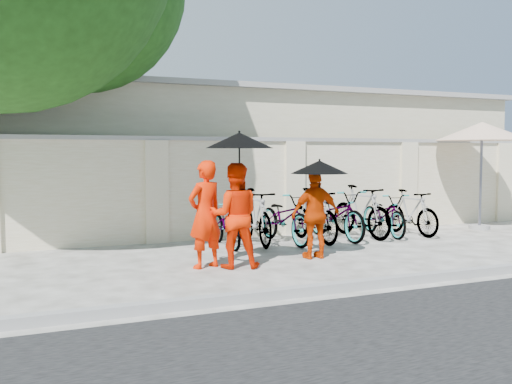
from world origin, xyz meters
name	(u,v)px	position (x,y,z in m)	size (l,w,h in m)	color
ground	(269,268)	(0.00, 0.00, 0.00)	(80.00, 80.00, 0.00)	silver
kerb	(325,289)	(0.00, -1.70, 0.06)	(40.00, 0.16, 0.12)	gray
compound_wall	(249,189)	(1.00, 3.20, 1.00)	(20.00, 0.30, 2.00)	silver
building_behind	(229,158)	(2.00, 7.00, 1.60)	(14.00, 6.00, 3.20)	beige
monk_left	(205,214)	(-0.88, 0.41, 0.82)	(0.60, 0.39, 1.65)	#F22000
monk_center	(234,216)	(-0.47, 0.24, 0.80)	(0.78, 0.61, 1.61)	#EC2200
parasol_center	(239,140)	(-0.42, 0.16, 1.95)	(1.03, 1.03, 1.15)	black
monk_right	(316,214)	(1.05, 0.42, 0.74)	(0.86, 0.36, 1.47)	#C73100
parasol_right	(319,167)	(1.07, 0.34, 1.53)	(0.94, 0.94, 0.80)	black
patio_umbrella	(482,132)	(6.31, 2.11, 2.22)	(2.52, 2.52, 2.46)	gray
bike_0	(227,224)	(0.11, 2.11, 0.43)	(0.57, 1.63, 0.86)	slate
bike_1	(256,217)	(0.69, 2.11, 0.54)	(0.50, 1.78, 1.07)	slate
bike_2	(285,218)	(1.28, 2.05, 0.50)	(0.66, 1.91, 1.00)	slate
bike_3	(314,215)	(1.87, 1.96, 0.53)	(0.50, 1.76, 1.06)	slate
bike_4	(336,215)	(2.46, 2.08, 0.51)	(0.67, 1.93, 1.01)	slate
bike_5	(361,212)	(3.05, 2.08, 0.54)	(0.51, 1.81, 1.09)	slate
bike_6	(384,214)	(3.64, 2.10, 0.45)	(0.60, 1.73, 0.91)	slate
bike_7	(411,212)	(4.23, 1.97, 0.49)	(0.46, 1.62, 0.97)	slate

